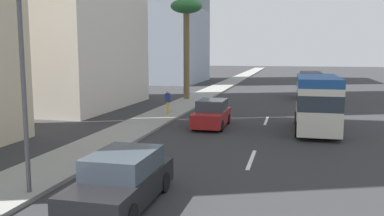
# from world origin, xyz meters

# --- Properties ---
(ground_plane) EXTENTS (198.00, 198.00, 0.00)m
(ground_plane) POSITION_xyz_m (31.50, 0.00, 0.00)
(ground_plane) COLOR #2D2D30
(sidewalk_right) EXTENTS (162.00, 2.76, 0.15)m
(sidewalk_right) POSITION_xyz_m (31.50, 7.23, 0.07)
(sidewalk_right) COLOR gray
(sidewalk_right) RESTS_ON ground_plane
(lane_stripe_mid) EXTENTS (3.20, 0.16, 0.01)m
(lane_stripe_mid) POSITION_xyz_m (12.27, 0.00, 0.01)
(lane_stripe_mid) COLOR silver
(lane_stripe_mid) RESTS_ON ground_plane
(lane_stripe_far) EXTENTS (3.20, 0.16, 0.01)m
(lane_stripe_far) POSITION_xyz_m (22.29, 0.00, 0.01)
(lane_stripe_far) COLOR silver
(lane_stripe_far) RESTS_ON ground_plane
(car_lead) EXTENTS (4.04, 1.81, 1.62)m
(car_lead) POSITION_xyz_m (19.35, 3.05, 0.76)
(car_lead) COLOR #A51E1E
(car_lead) RESTS_ON ground_plane
(minibus_second) EXTENTS (6.13, 2.34, 3.11)m
(minibus_second) POSITION_xyz_m (19.26, -2.95, 1.70)
(minibus_second) COLOR silver
(minibus_second) RESTS_ON ground_plane
(car_third) EXTENTS (4.54, 1.92, 1.54)m
(car_third) POSITION_xyz_m (6.26, 3.19, 0.73)
(car_third) COLOR black
(car_third) RESTS_ON ground_plane
(van_fourth) EXTENTS (4.91, 2.05, 2.57)m
(van_fourth) POSITION_xyz_m (36.55, -3.26, 1.46)
(van_fourth) COLOR black
(van_fourth) RESTS_ON ground_plane
(pedestrian_mid_block) EXTENTS (0.30, 0.36, 1.65)m
(pedestrian_mid_block) POSITION_xyz_m (22.89, 6.87, 1.05)
(pedestrian_mid_block) COLOR gold
(pedestrian_mid_block) RESTS_ON sidewalk_right
(palm_tree) EXTENTS (2.87, 2.87, 9.05)m
(palm_tree) POSITION_xyz_m (32.31, 7.93, 7.74)
(palm_tree) COLOR brown
(palm_tree) RESTS_ON sidewalk_right
(street_lamp) EXTENTS (0.24, 0.97, 6.30)m
(street_lamp) POSITION_xyz_m (6.21, 6.14, 4.08)
(street_lamp) COLOR #4C4C51
(street_lamp) RESTS_ON sidewalk_right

